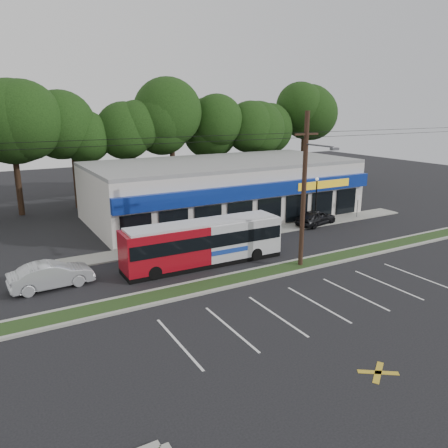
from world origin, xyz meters
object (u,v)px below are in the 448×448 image
metrobus (204,242)px  pedestrian_a (234,231)px  lamp_post (316,195)px  pedestrian_b (263,223)px  car_dark (316,217)px  car_silver (51,275)px  sign_post (358,202)px  utility_pole (303,186)px

metrobus → pedestrian_a: metrobus is taller
lamp_post → pedestrian_b: bearing=-177.1°
lamp_post → car_dark: size_ratio=1.01×
metrobus → car_silver: size_ratio=2.35×
sign_post → metrobus: metrobus is taller
utility_pole → metrobus: 7.40m
car_dark → pedestrian_b: bearing=78.3°
car_silver → pedestrian_b: size_ratio=2.46×
lamp_post → sign_post: (5.00, -0.23, -1.12)m
sign_post → pedestrian_b: 10.88m
utility_pole → pedestrian_a: size_ratio=28.88×
metrobus → car_dark: (13.22, 4.00, -0.85)m
car_dark → metrobus: bearing=95.1°
car_silver → pedestrian_b: bearing=-83.1°
utility_pole → car_dark: 11.98m
sign_post → car_silver: bearing=-173.4°
utility_pole → metrobus: utility_pole is taller
sign_post → car_silver: (-27.89, -3.23, -0.78)m
utility_pole → sign_post: bearing=30.1°
sign_post → pedestrian_a: bearing=-177.5°
utility_pole → pedestrian_b: size_ratio=26.26×
metrobus → pedestrian_b: (7.51, 4.00, -0.61)m
car_dark → pedestrian_b: 5.71m
utility_pole → lamp_post: size_ratio=11.76×
pedestrian_b → lamp_post: bearing=176.6°
sign_post → pedestrian_b: bearing=-179.6°
lamp_post → pedestrian_b: (-5.87, -0.30, -1.72)m
car_dark → sign_post: bearing=-100.9°
utility_pole → car_silver: bearing=163.3°
utility_pole → lamp_post: (8.17, 7.87, -2.74)m
car_silver → lamp_post: bearing=-85.0°
car_dark → pedestrian_b: size_ratio=2.20×
pedestrian_a → pedestrian_b: 3.18m
car_silver → utility_pole: bearing=-110.3°
lamp_post → sign_post: lamp_post is taller
utility_pole → pedestrian_b: (2.30, 7.57, -4.46)m
lamp_post → sign_post: bearing=-2.6°
lamp_post → car_dark: (-0.16, -0.30, -1.96)m
lamp_post → metrobus: size_ratio=0.39×
metrobus → pedestrian_a: bearing=39.1°
sign_post → pedestrian_b: size_ratio=1.17×
car_silver → pedestrian_a: pedestrian_a is taller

